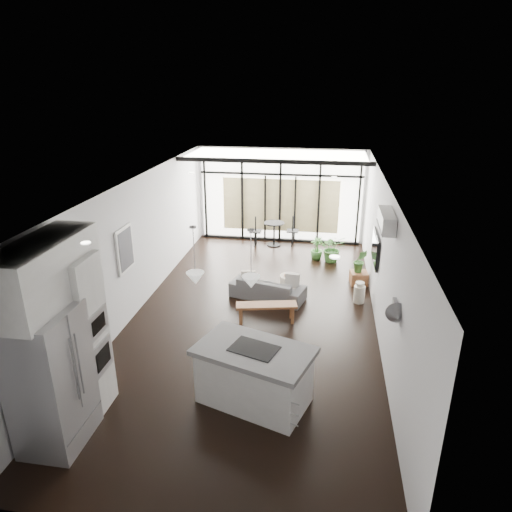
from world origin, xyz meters
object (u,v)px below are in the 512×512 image
(tv, at_px, (376,249))
(pouf, at_px, (289,283))
(sofa, at_px, (268,285))
(milk_can, at_px, (359,292))
(fridge, at_px, (51,379))
(island, at_px, (254,375))
(console_bench, at_px, (266,313))

(tv, bearing_deg, pouf, 167.28)
(sofa, xyz_separation_m, milk_can, (2.04, 0.12, -0.08))
(fridge, xyz_separation_m, sofa, (2.24, 4.76, -0.66))
(sofa, relative_size, tv, 1.52)
(fridge, distance_m, tv, 6.64)
(island, bearing_deg, pouf, 106.18)
(tv, bearing_deg, fridge, -133.02)
(pouf, height_order, milk_can, milk_can)
(sofa, relative_size, console_bench, 1.35)
(console_bench, height_order, tv, tv)
(console_bench, bearing_deg, tv, 16.18)
(island, xyz_separation_m, console_bench, (-0.15, 2.49, -0.27))
(sofa, xyz_separation_m, tv, (2.29, 0.09, 0.97))
(island, relative_size, sofa, 1.02)
(pouf, bearing_deg, console_bench, -101.80)
(pouf, bearing_deg, milk_can, -13.74)
(console_bench, xyz_separation_m, tv, (2.17, 1.16, 1.10))
(pouf, xyz_separation_m, milk_can, (1.59, -0.39, 0.06))
(sofa, relative_size, milk_can, 3.45)
(sofa, bearing_deg, console_bench, 111.37)
(console_bench, relative_size, milk_can, 2.55)
(fridge, bearing_deg, pouf, 62.99)
(tv, bearing_deg, island, -119.00)
(console_bench, bearing_deg, pouf, 66.25)
(pouf, relative_size, milk_can, 0.94)
(fridge, relative_size, sofa, 1.18)
(island, height_order, fridge, fridge)
(island, distance_m, fridge, 2.83)
(island, height_order, tv, tv)
(island, xyz_separation_m, fridge, (-2.51, -1.20, 0.52))
(sofa, bearing_deg, tv, -162.67)
(fridge, distance_m, console_bench, 4.45)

